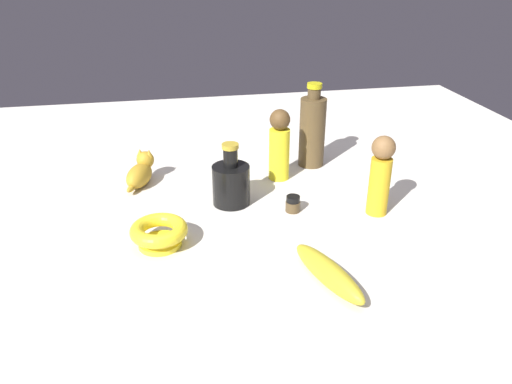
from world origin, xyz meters
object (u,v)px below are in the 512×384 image
banana (328,273)px  cat_figurine (141,172)px  person_figure_child (380,174)px  person_figure_adult (279,145)px  nail_polish_jar (293,204)px  bowl (159,232)px  bottle_tall (312,130)px  bottle_short (231,182)px

banana → cat_figurine: bearing=-163.1°
person_figure_child → banana: bearing=-129.4°
cat_figurine → person_figure_adult: person_figure_adult is taller
nail_polish_jar → person_figure_adult: (0.01, 0.18, 0.07)m
bowl → person_figure_adult: person_figure_adult is taller
banana → person_figure_adult: person_figure_adult is taller
bottle_tall → person_figure_child: bearing=-77.2°
cat_figurine → person_figure_adult: bearing=-4.9°
bottle_tall → person_figure_child: bottle_tall is taller
person_figure_adult → nail_polish_jar: bearing=-92.9°
cat_figurine → nail_polish_jar: cat_figurine is taller
cat_figurine → person_figure_child: bearing=-25.9°
cat_figurine → person_figure_child: size_ratio=0.71×
banana → bottle_tall: bottle_tall is taller
bowl → person_figure_child: size_ratio=0.63×
person_figure_child → bottle_short: size_ratio=1.24×
bottle_tall → nail_polish_jar: bearing=-114.7°
banana → person_figure_child: person_figure_child is taller
banana → person_figure_adult: (0.02, 0.46, 0.07)m
banana → person_figure_child: bearing=122.9°
bottle_short → person_figure_child: bearing=-19.1°
nail_polish_jar → bottle_short: (-0.13, 0.07, 0.03)m
bowl → banana: bearing=-32.0°
banana → bottle_short: 0.37m
bowl → bottle_tall: size_ratio=0.51×
person_figure_adult → bottle_tall: bearing=33.6°
person_figure_child → person_figure_adult: (-0.18, 0.23, -0.00)m
bowl → nail_polish_jar: bearing=16.7°
person_figure_adult → person_figure_child: bearing=-52.2°
bottle_tall → bottle_short: 0.32m
banana → bowl: bearing=-139.6°
person_figure_adult → bottle_short: bearing=-140.6°
nail_polish_jar → cat_figurine: bearing=148.2°
cat_figurine → bottle_tall: bearing=5.1°
bowl → bottle_short: size_ratio=0.78×
bottle_short → person_figure_adult: size_ratio=0.80×
person_figure_child → nail_polish_jar: bearing=166.7°
person_figure_child → cat_figurine: bearing=154.1°
bottle_tall → person_figure_child: size_ratio=1.23×
nail_polish_jar → bottle_tall: bearing=65.3°
banana → person_figure_child: (0.19, 0.23, 0.07)m
person_figure_adult → banana: bearing=-91.9°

